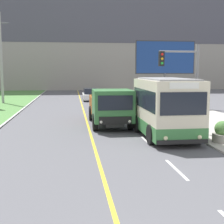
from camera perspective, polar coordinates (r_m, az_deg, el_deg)
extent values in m
cube|color=silver|center=(11.88, 11.67, -10.23)|extent=(0.12, 2.40, 0.01)
cube|color=silver|center=(16.14, 6.36, -5.35)|extent=(0.12, 2.40, 0.01)
cube|color=silver|center=(20.55, 3.33, -2.51)|extent=(0.12, 2.40, 0.01)
cube|color=silver|center=(25.02, 1.39, -0.67)|extent=(0.12, 2.40, 0.01)
cube|color=silver|center=(29.54, 0.04, 0.60)|extent=(0.12, 2.40, 0.01)
cube|color=silver|center=(34.08, -0.95, 1.54)|extent=(0.12, 2.40, 0.01)
cube|color=silver|center=(38.63, -1.70, 2.26)|extent=(0.12, 2.40, 0.01)
cube|color=silver|center=(43.19, -2.30, 2.82)|extent=(0.12, 2.40, 0.01)
cube|color=gray|center=(61.88, -6.55, 15.59)|extent=(80.00, 8.00, 24.48)
cube|color=#4C4C56|center=(57.99, -6.50, 16.74)|extent=(80.00, 0.04, 8.57)
cube|color=beige|center=(16.87, 9.85, 0.99)|extent=(2.47, 5.23, 2.85)
cube|color=#3D7F42|center=(17.03, 9.77, -2.59)|extent=(2.49, 5.25, 0.70)
cube|color=black|center=(16.83, 9.88, 2.44)|extent=(2.49, 4.81, 1.00)
cube|color=gray|center=(16.77, 9.96, 5.96)|extent=(2.10, 4.71, 0.08)
cube|color=black|center=(14.35, 12.98, 1.47)|extent=(2.17, 0.04, 1.05)
cube|color=black|center=(14.62, 12.79, -5.36)|extent=(2.42, 0.06, 0.20)
sphere|color=#F4EAB2|center=(14.32, 9.79, -4.74)|extent=(0.20, 0.20, 0.20)
sphere|color=#F4EAB2|center=(14.86, 15.74, -4.46)|extent=(0.20, 0.20, 0.20)
cube|color=white|center=(14.28, 13.08, 4.73)|extent=(1.36, 0.04, 0.28)
cylinder|color=black|center=(15.35, 7.16, -4.13)|extent=(0.28, 1.00, 1.00)
cylinder|color=black|center=(16.09, 15.30, -3.80)|extent=(0.28, 1.00, 1.00)
cylinder|color=black|center=(18.35, 4.72, -2.17)|extent=(0.28, 1.00, 1.00)
cylinder|color=black|center=(18.98, 11.67, -1.98)|extent=(0.28, 1.00, 1.00)
cube|color=black|center=(21.22, -0.64, -0.96)|extent=(1.06, 6.77, 0.20)
cube|color=#38753D|center=(19.03, 0.08, 1.23)|extent=(2.35, 2.59, 1.89)
cube|color=black|center=(17.70, 0.63, 1.67)|extent=(2.00, 0.04, 0.85)
cube|color=black|center=(17.82, 0.63, -1.57)|extent=(1.88, 0.06, 0.44)
sphere|color=silver|center=(17.73, -2.00, -1.85)|extent=(0.18, 0.18, 0.18)
sphere|color=silver|center=(17.96, 3.24, -1.74)|extent=(0.18, 0.18, 0.18)
cube|color=#994C19|center=(22.60, -1.06, -0.03)|extent=(2.23, 3.93, 0.12)
cube|color=#994C19|center=(22.44, -3.75, 1.29)|extent=(0.12, 3.93, 1.20)
cube|color=#994C19|center=(22.67, 1.59, 1.37)|extent=(0.12, 3.93, 1.20)
cube|color=#994C19|center=(20.65, -0.49, 0.76)|extent=(2.23, 0.12, 1.20)
cube|color=#994C19|center=(24.41, -1.55, 1.82)|extent=(2.23, 0.12, 1.20)
cube|color=#994C19|center=(20.58, -0.49, 2.75)|extent=(2.23, 0.12, 0.24)
cylinder|color=black|center=(18.80, -3.09, -1.86)|extent=(0.30, 1.04, 1.04)
cylinder|color=black|center=(19.08, 3.41, -1.72)|extent=(0.30, 1.04, 1.04)
cylinder|color=black|center=(22.71, -3.83, -0.22)|extent=(0.30, 1.04, 1.04)
cylinder|color=black|center=(22.94, 1.57, -0.13)|extent=(0.30, 1.04, 1.04)
cube|color=silver|center=(37.97, -3.99, 2.89)|extent=(1.80, 4.30, 0.61)
cube|color=black|center=(38.03, -4.00, 3.85)|extent=(1.53, 2.36, 0.65)
cylinder|color=black|center=(36.66, -5.13, 2.42)|extent=(0.18, 0.62, 0.62)
cylinder|color=black|center=(36.76, -2.60, 2.46)|extent=(0.18, 0.62, 0.62)
cylinder|color=black|center=(39.23, -5.28, 2.76)|extent=(0.18, 0.62, 0.62)
cylinder|color=black|center=(39.32, -2.91, 2.79)|extent=(0.18, 0.62, 0.62)
cylinder|color=#9E9E99|center=(36.46, -19.62, 9.24)|extent=(0.28, 0.28, 9.84)
cylinder|color=slate|center=(18.18, 15.18, 3.91)|extent=(0.16, 0.16, 5.04)
cylinder|color=slate|center=(17.79, 12.08, 10.77)|extent=(2.20, 0.10, 0.10)
cube|color=black|center=(17.48, 9.03, 9.58)|extent=(0.28, 0.24, 0.80)
sphere|color=red|center=(17.36, 9.17, 10.39)|extent=(0.14, 0.14, 0.14)
sphere|color=orange|center=(17.35, 9.15, 9.60)|extent=(0.14, 0.14, 0.14)
sphere|color=green|center=(17.35, 9.14, 8.80)|extent=(0.14, 0.14, 0.14)
cylinder|color=#59595B|center=(30.30, 9.55, 3.85)|extent=(0.24, 0.24, 3.35)
cube|color=#333333|center=(30.26, 9.69, 9.81)|extent=(5.71, 0.20, 3.10)
cube|color=navy|center=(30.15, 9.75, 9.82)|extent=(5.55, 0.02, 2.94)
cylinder|color=gray|center=(16.47, 19.47, -4.48)|extent=(0.96, 0.96, 0.41)
sphere|color=#518442|center=(16.39, 19.54, -2.88)|extent=(0.77, 0.77, 0.77)
cylinder|color=gray|center=(21.13, 12.79, -1.67)|extent=(0.97, 0.97, 0.38)
sphere|color=#518442|center=(21.06, 12.83, -0.43)|extent=(0.78, 0.78, 0.78)
cylinder|color=gray|center=(26.05, 8.95, 0.18)|extent=(0.88, 0.88, 0.40)
sphere|color=#518442|center=(25.99, 8.97, 1.14)|extent=(0.70, 0.70, 0.70)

